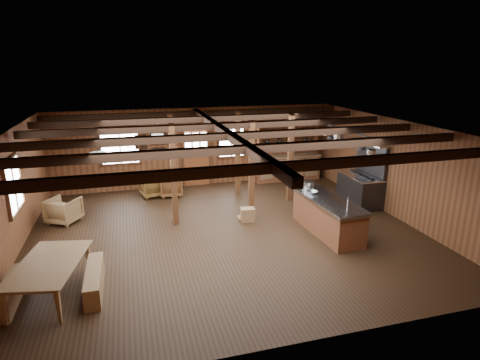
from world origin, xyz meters
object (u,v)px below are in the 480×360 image
(dining_table, at_px, (53,279))
(armchair_b, at_px, (171,186))
(commercial_range, at_px, (362,184))
(armchair_a, at_px, (153,186))
(kitchen_island, at_px, (328,216))
(armchair_c, at_px, (64,210))

(dining_table, distance_m, armchair_b, 6.12)
(armchair_b, bearing_deg, commercial_range, 160.81)
(armchair_a, height_order, armchair_b, armchair_a)
(kitchen_island, relative_size, armchair_b, 3.46)
(kitchen_island, distance_m, armchair_c, 7.27)
(kitchen_island, xyz_separation_m, armchair_a, (-4.21, 4.29, -0.12))
(kitchen_island, bearing_deg, commercial_range, 36.77)
(dining_table, relative_size, armchair_c, 2.52)
(kitchen_island, distance_m, armchair_b, 5.51)
(armchair_a, relative_size, armchair_b, 1.06)
(armchair_a, xyz_separation_m, armchair_c, (-2.55, -1.65, 0.00))
(armchair_b, height_order, armchair_c, armchair_c)
(armchair_a, distance_m, armchair_b, 0.61)
(commercial_range, distance_m, dining_table, 9.06)
(dining_table, relative_size, armchair_b, 2.69)
(armchair_a, bearing_deg, dining_table, 56.01)
(commercial_range, xyz_separation_m, dining_table, (-8.55, -2.99, -0.29))
(commercial_range, height_order, armchair_b, commercial_range)
(kitchen_island, bearing_deg, armchair_b, 127.92)
(dining_table, distance_m, armchair_a, 5.99)
(armchair_c, bearing_deg, armchair_a, -117.20)
(kitchen_island, height_order, armchair_b, kitchen_island)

